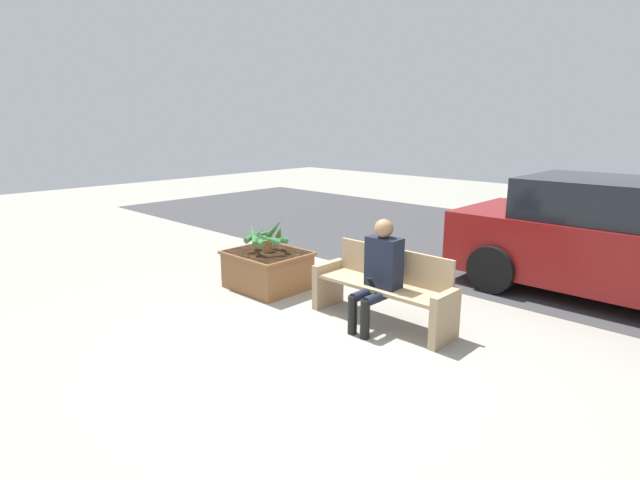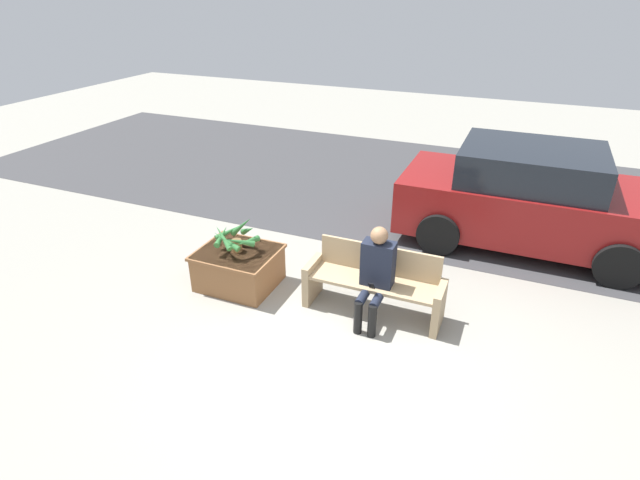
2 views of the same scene
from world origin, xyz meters
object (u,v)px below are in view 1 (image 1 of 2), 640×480
Objects in this scene: planter_box at (267,269)px; potted_plant at (265,236)px; bench at (384,287)px; person_seated at (379,269)px; parked_car at (613,241)px.

potted_plant is at bearing -105.45° from planter_box.
bench is 2.77× the size of potted_plant.
bench is at bearing 107.31° from person_seated.
person_seated is 0.31× the size of parked_car.
parked_car reaches higher than potted_plant.
bench is 1.65× the size of planter_box.
planter_box is at bearing -140.99° from parked_car.
parked_car reaches higher than bench.
planter_box is 1.68× the size of potted_plant.
person_seated is 1.95m from potted_plant.
potted_plant is at bearing -175.15° from bench.
parked_car is (3.53, 2.86, 0.48)m from planter_box.
person_seated reaches higher than bench.
potted_plant is 0.16× the size of parked_car.
bench is 0.44× the size of parked_car.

